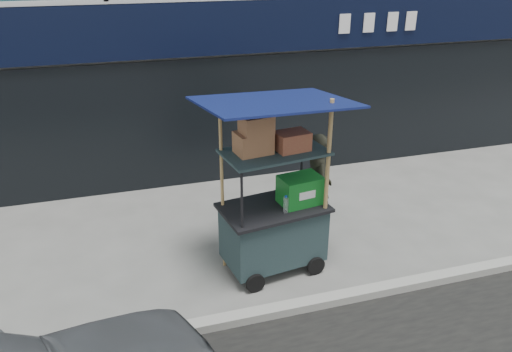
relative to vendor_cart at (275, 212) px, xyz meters
name	(u,v)px	position (x,y,z in m)	size (l,w,h in m)	color
ground	(304,298)	(0.15, -0.79, -0.90)	(80.00, 80.00, 0.00)	#60605C
curb	(310,304)	(0.15, -0.99, -0.84)	(80.00, 0.18, 0.12)	#96978E
vendor_cart	(275,212)	(0.00, 0.00, 0.00)	(2.07, 1.59, 2.56)	#1C2D2F
vendor_man	(317,189)	(0.84, 0.50, -0.01)	(0.65, 0.42, 1.77)	black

